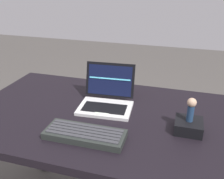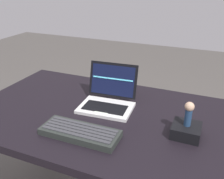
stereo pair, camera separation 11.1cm
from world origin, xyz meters
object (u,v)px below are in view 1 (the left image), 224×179
(figurine, at_px, (191,108))
(figurine_stand, at_px, (188,126))
(laptop_front, at_px, (107,99))
(external_keyboard, at_px, (85,134))

(figurine, bearing_deg, figurine_stand, 0.00)
(laptop_front, xyz_separation_m, figurine, (0.38, -0.10, 0.07))
(laptop_front, xyz_separation_m, external_keyboard, (-0.00, -0.26, -0.02))
(laptop_front, distance_m, figurine, 0.40)
(external_keyboard, height_order, figurine_stand, figurine_stand)
(external_keyboard, distance_m, figurine_stand, 0.41)
(figurine_stand, distance_m, figurine, 0.08)
(figurine_stand, relative_size, figurine, 1.09)
(laptop_front, height_order, figurine, laptop_front)
(laptop_front, height_order, figurine_stand, laptop_front)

